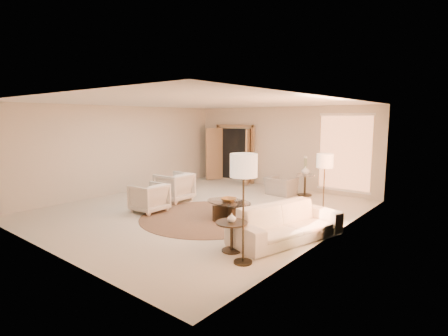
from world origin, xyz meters
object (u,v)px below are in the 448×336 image
Objects in this scene: bowl at (229,200)px; side_vase at (305,171)px; floor_lamp_far at (244,171)px; end_vase at (232,218)px; armchair_right at (149,196)px; armchair_left at (174,186)px; side_table at (305,183)px; accent_chair at (281,183)px; floor_lamp_near at (325,164)px; coffee_table at (229,208)px; sofa at (286,223)px; end_table at (232,231)px.

bowl is 3.58m from side_vase.
floor_lamp_far reaches higher than end_vase.
armchair_left is at bearing -164.36° from armchair_right.
end_vase reaches higher than side_table.
end_vase is (1.08, -5.14, 0.22)m from side_table.
armchair_left reaches higher than accent_chair.
floor_lamp_far reaches higher than side_vase.
armchair_left is at bearing 151.03° from end_vase.
armchair_left is 4.37m from floor_lamp_near.
accent_chair is 2.39× the size of bowl.
armchair_right is 4.45m from floor_lamp_near.
coffee_table is 0.20m from bowl.
accent_chair is at bearing 109.90° from end_vase.
accent_chair is at bearing 47.30° from sofa.
sofa is at bearing -90.00° from floor_lamp_near.
armchair_left is 3.36m from accent_chair.
side_table is at bearing -146.80° from accent_chair.
armchair_right is 0.94× the size of accent_chair.
armchair_right is (0.39, -1.24, -0.05)m from armchair_left.
armchair_right reaches higher than side_table.
side_vase is (2.25, 4.32, 0.39)m from armchair_right.
floor_lamp_far is at bearing -164.08° from sofa.
floor_lamp_far reaches higher than armchair_right.
side_vase reaches higher than sofa.
coffee_table is at bearing -93.85° from side_vase.
side_vase is at bearing 101.87° from end_table.
side_table is (0.24, 3.56, 0.13)m from coffee_table.
side_vase is at bearing 101.87° from end_vase.
armchair_left is at bearing 56.29° from accent_chair.
coffee_table is 4.09× the size of bowl.
floor_lamp_far is (1.55, -5.44, 1.16)m from side_table.
end_table is 3.51× the size of end_vase.
side_vase is (0.00, 0.00, 0.39)m from side_table.
floor_lamp_far reaches higher than accent_chair.
side_table is 3.56m from bowl.
end_table is (3.72, -2.06, -0.08)m from armchair_left.
armchair_left reaches higher than coffee_table.
sofa is 1.84m from bowl.
end_table is 1.60× the size of bowl.
armchair_right is at bearing 111.12° from sofa.
side_table is at bearing 136.59° from armchair_left.
end_table is 5.27m from side_vase.
side_table is at bearing 105.91° from floor_lamp_far.
coffee_table is at bearing 129.75° from end_table.
bowl is (0.41, -3.18, 0.09)m from accent_chair.
bowl is at bearing -93.85° from side_table.
coffee_table is 2.21× the size of side_table.
sofa is at bearing -13.27° from bowl.
end_vase is (3.33, -0.82, 0.22)m from armchair_right.
armchair_right reaches higher than bowl.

